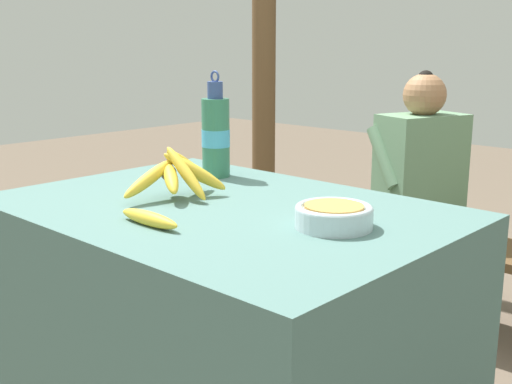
{
  "coord_description": "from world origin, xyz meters",
  "views": [
    {
      "loc": [
        1.18,
        -1.14,
        1.15
      ],
      "look_at": [
        0.08,
        0.05,
        0.77
      ],
      "focal_mm": 45.0,
      "sensor_mm": 36.0,
      "label": 1
    }
  ],
  "objects_px": {
    "banana_bunch_ripe": "(178,174)",
    "seated_vendor": "(412,182)",
    "support_post_near": "(264,6)",
    "loose_banana_front": "(149,219)",
    "serving_bowl": "(334,215)",
    "wooden_bench": "(428,246)",
    "water_bottle": "(216,135)"
  },
  "relations": [
    {
      "from": "banana_bunch_ripe",
      "to": "seated_vendor",
      "type": "xyz_separation_m",
      "value": [
        0.04,
        1.23,
        -0.21
      ]
    },
    {
      "from": "seated_vendor",
      "to": "support_post_near",
      "type": "bearing_deg",
      "value": 3.49
    },
    {
      "from": "seated_vendor",
      "to": "support_post_near",
      "type": "distance_m",
      "value": 1.41
    },
    {
      "from": "loose_banana_front",
      "to": "seated_vendor",
      "type": "xyz_separation_m",
      "value": [
        -0.13,
        1.46,
        -0.16
      ]
    },
    {
      "from": "banana_bunch_ripe",
      "to": "serving_bowl",
      "type": "height_order",
      "value": "banana_bunch_ripe"
    },
    {
      "from": "wooden_bench",
      "to": "support_post_near",
      "type": "xyz_separation_m",
      "value": [
        -1.22,
        0.32,
        1.03
      ]
    },
    {
      "from": "serving_bowl",
      "to": "water_bottle",
      "type": "distance_m",
      "value": 0.67
    },
    {
      "from": "loose_banana_front",
      "to": "wooden_bench",
      "type": "distance_m",
      "value": 1.54
    },
    {
      "from": "loose_banana_front",
      "to": "support_post_near",
      "type": "relative_size",
      "value": 0.07
    },
    {
      "from": "serving_bowl",
      "to": "loose_banana_front",
      "type": "height_order",
      "value": "serving_bowl"
    },
    {
      "from": "banana_bunch_ripe",
      "to": "loose_banana_front",
      "type": "bearing_deg",
      "value": -54.23
    },
    {
      "from": "support_post_near",
      "to": "serving_bowl",
      "type": "bearing_deg",
      "value": -43.49
    },
    {
      "from": "wooden_bench",
      "to": "seated_vendor",
      "type": "xyz_separation_m",
      "value": [
        -0.08,
        -0.02,
        0.27
      ]
    },
    {
      "from": "banana_bunch_ripe",
      "to": "serving_bowl",
      "type": "relative_size",
      "value": 1.76
    },
    {
      "from": "banana_bunch_ripe",
      "to": "loose_banana_front",
      "type": "xyz_separation_m",
      "value": [
        0.16,
        -0.23,
        -0.05
      ]
    },
    {
      "from": "support_post_near",
      "to": "water_bottle",
      "type": "bearing_deg",
      "value": -53.16
    },
    {
      "from": "water_bottle",
      "to": "seated_vendor",
      "type": "distance_m",
      "value": 1.01
    },
    {
      "from": "serving_bowl",
      "to": "loose_banana_front",
      "type": "distance_m",
      "value": 0.43
    },
    {
      "from": "banana_bunch_ripe",
      "to": "water_bottle",
      "type": "relative_size",
      "value": 0.95
    },
    {
      "from": "loose_banana_front",
      "to": "wooden_bench",
      "type": "xyz_separation_m",
      "value": [
        -0.05,
        1.48,
        -0.43
      ]
    },
    {
      "from": "serving_bowl",
      "to": "loose_banana_front",
      "type": "bearing_deg",
      "value": -139.22
    },
    {
      "from": "water_bottle",
      "to": "wooden_bench",
      "type": "height_order",
      "value": "water_bottle"
    },
    {
      "from": "serving_bowl",
      "to": "support_post_near",
      "type": "relative_size",
      "value": 0.07
    },
    {
      "from": "water_bottle",
      "to": "loose_banana_front",
      "type": "relative_size",
      "value": 1.68
    },
    {
      "from": "banana_bunch_ripe",
      "to": "serving_bowl",
      "type": "bearing_deg",
      "value": 6.21
    },
    {
      "from": "seated_vendor",
      "to": "wooden_bench",
      "type": "bearing_deg",
      "value": -148.13
    },
    {
      "from": "serving_bowl",
      "to": "wooden_bench",
      "type": "relative_size",
      "value": 0.11
    },
    {
      "from": "wooden_bench",
      "to": "seated_vendor",
      "type": "distance_m",
      "value": 0.28
    },
    {
      "from": "banana_bunch_ripe",
      "to": "serving_bowl",
      "type": "xyz_separation_m",
      "value": [
        0.49,
        0.05,
        -0.04
      ]
    },
    {
      "from": "loose_banana_front",
      "to": "wooden_bench",
      "type": "height_order",
      "value": "loose_banana_front"
    },
    {
      "from": "banana_bunch_ripe",
      "to": "wooden_bench",
      "type": "bearing_deg",
      "value": 84.69
    },
    {
      "from": "loose_banana_front",
      "to": "seated_vendor",
      "type": "distance_m",
      "value": 1.47
    }
  ]
}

